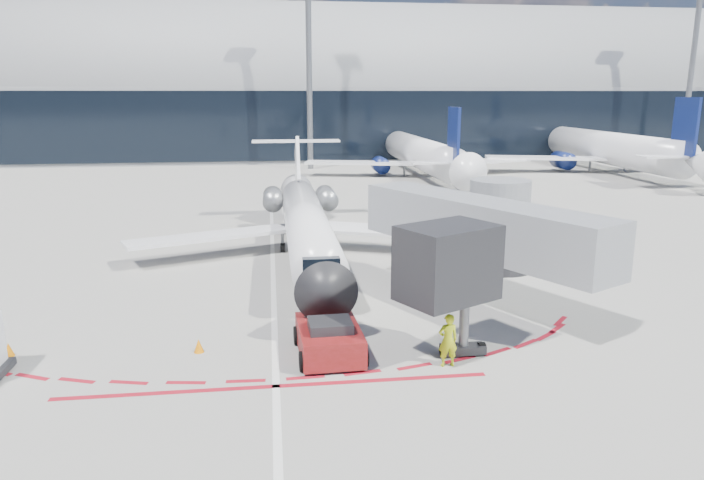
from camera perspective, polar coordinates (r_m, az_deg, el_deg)
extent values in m
plane|color=slate|center=(31.70, -7.17, -3.85)|extent=(260.00, 260.00, 0.00)
cube|color=silver|center=(33.61, -7.19, -2.85)|extent=(0.25, 40.00, 0.01)
cube|color=maroon|center=(20.97, -6.92, -13.06)|extent=(14.00, 0.25, 0.01)
cube|color=gray|center=(95.41, -7.55, 10.58)|extent=(150.00, 24.00, 10.00)
cylinder|color=gray|center=(95.32, -7.65, 13.58)|extent=(150.00, 24.00, 24.00)
cube|color=black|center=(83.37, -7.55, 10.21)|extent=(150.00, 0.20, 9.00)
cube|color=gray|center=(27.91, 11.49, 1.27)|extent=(8.22, 12.61, 2.30)
cube|color=black|center=(21.68, 8.69, -2.06)|extent=(3.86, 3.44, 2.60)
cylinder|color=slate|center=(23.01, 10.14, -7.49)|extent=(0.36, 0.36, 2.40)
cube|color=black|center=(23.37, 10.04, -9.74)|extent=(1.60, 0.60, 0.30)
cylinder|color=gray|center=(34.45, 13.17, 1.40)|extent=(3.20, 3.20, 4.80)
cylinder|color=black|center=(34.95, 12.98, -2.05)|extent=(4.00, 4.00, 0.50)
cylinder|color=slate|center=(78.54, -3.93, 15.58)|extent=(0.70, 0.70, 25.00)
cylinder|color=slate|center=(95.73, 28.51, 13.64)|extent=(0.70, 0.70, 25.00)
cylinder|color=white|center=(35.02, -4.14, 1.38)|extent=(2.39, 19.51, 2.39)
cone|color=black|center=(24.39, -2.61, -3.89)|extent=(2.39, 2.48, 2.39)
cone|color=white|center=(46.17, -4.97, 4.25)|extent=(2.39, 3.19, 2.39)
cube|color=black|center=(25.61, -2.89, -1.92)|extent=(1.51, 1.24, 0.49)
cube|color=white|center=(36.61, -12.86, 0.32)|extent=(9.50, 5.63, 0.28)
cube|color=white|center=(37.18, 4.25, 0.82)|extent=(9.50, 5.63, 0.28)
cube|color=white|center=(45.01, -4.98, 6.75)|extent=(0.22, 4.16, 4.23)
cube|color=white|center=(46.71, -5.12, 8.95)|extent=(6.38, 1.42, 0.14)
cylinder|color=slate|center=(42.60, -7.21, 3.74)|extent=(1.33, 3.01, 1.33)
cylinder|color=slate|center=(42.76, -2.33, 3.87)|extent=(1.33, 3.01, 1.33)
cylinder|color=black|center=(27.64, -3.08, -5.81)|extent=(0.20, 0.50, 0.50)
cylinder|color=black|center=(37.53, -6.32, -0.68)|extent=(0.27, 0.57, 0.57)
cylinder|color=black|center=(37.67, -2.27, -0.56)|extent=(0.27, 0.57, 0.57)
cylinder|color=slate|center=(27.57, -3.08, -5.34)|extent=(0.16, 0.16, 0.98)
cube|color=#5C0F0D|center=(22.90, -2.10, -9.01)|extent=(2.30, 3.55, 0.97)
cube|color=black|center=(22.36, -2.00, -7.78)|extent=(1.57, 1.36, 0.38)
cylinder|color=slate|center=(25.18, -2.81, -7.44)|extent=(0.22, 2.82, 0.11)
cylinder|color=black|center=(21.80, -4.40, -10.94)|extent=(0.33, 0.70, 0.69)
cylinder|color=black|center=(22.06, 1.02, -10.60)|extent=(0.33, 0.70, 0.69)
cylinder|color=black|center=(23.99, -4.94, -8.63)|extent=(0.33, 0.70, 0.69)
cylinder|color=black|center=(24.22, -0.03, -8.36)|extent=(0.33, 0.70, 0.69)
imported|color=#C3D516|center=(22.12, 8.71, -8.99)|extent=(0.73, 0.51, 1.91)
cylinder|color=black|center=(25.03, -28.82, -9.94)|extent=(0.11, 0.22, 0.22)
cone|color=orange|center=(26.04, -28.74, -8.72)|extent=(0.36, 0.36, 0.50)
cone|color=orange|center=(23.89, -13.76, -9.31)|extent=(0.36, 0.36, 0.51)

